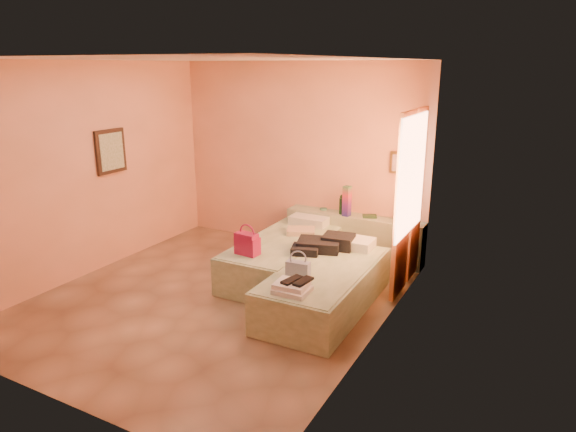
% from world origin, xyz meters
% --- Properties ---
extents(ground, '(4.50, 4.50, 0.00)m').
position_xyz_m(ground, '(0.00, 0.00, 0.00)').
color(ground, tan).
rests_on(ground, ground).
extents(room_walls, '(4.02, 4.51, 2.81)m').
position_xyz_m(room_walls, '(0.21, 0.57, 1.79)').
color(room_walls, '#FFAC88').
rests_on(room_walls, ground).
extents(headboard_ledge, '(2.05, 0.30, 0.65)m').
position_xyz_m(headboard_ledge, '(0.98, 2.10, 0.33)').
color(headboard_ledge, '#A4B392').
rests_on(headboard_ledge, ground).
extents(bed_left, '(0.93, 2.01, 0.50)m').
position_xyz_m(bed_left, '(0.38, 1.05, 0.25)').
color(bed_left, beige).
rests_on(bed_left, ground).
extents(bed_right, '(0.93, 2.01, 0.50)m').
position_xyz_m(bed_right, '(1.28, 0.41, 0.25)').
color(bed_right, beige).
rests_on(bed_right, ground).
extents(water_bottle, '(0.09, 0.09, 0.27)m').
position_xyz_m(water_bottle, '(0.78, 2.08, 0.79)').
color(water_bottle, '#14391F').
rests_on(water_bottle, headboard_ledge).
extents(rainbow_box, '(0.12, 0.12, 0.44)m').
position_xyz_m(rainbow_box, '(0.88, 2.02, 0.87)').
color(rainbow_box, '#9E1343').
rests_on(rainbow_box, headboard_ledge).
extents(small_dish, '(0.14, 0.14, 0.03)m').
position_xyz_m(small_dish, '(0.46, 2.15, 0.66)').
color(small_dish, '#4D8E71').
rests_on(small_dish, headboard_ledge).
extents(green_book, '(0.24, 0.21, 0.03)m').
position_xyz_m(green_book, '(1.20, 2.11, 0.67)').
color(green_book, '#234125').
rests_on(green_book, headboard_ledge).
extents(flower_vase, '(0.24, 0.24, 0.24)m').
position_xyz_m(flower_vase, '(1.64, 2.07, 0.77)').
color(flower_vase, white).
rests_on(flower_vase, headboard_ledge).
extents(magenta_handbag, '(0.31, 0.19, 0.28)m').
position_xyz_m(magenta_handbag, '(0.24, 0.37, 0.64)').
color(magenta_handbag, '#9E1343').
rests_on(magenta_handbag, bed_left).
extents(khaki_garment, '(0.47, 0.43, 0.07)m').
position_xyz_m(khaki_garment, '(0.46, 1.40, 0.53)').
color(khaki_garment, tan).
rests_on(khaki_garment, bed_left).
extents(clothes_pile, '(0.69, 0.69, 0.17)m').
position_xyz_m(clothes_pile, '(1.00, 0.92, 0.58)').
color(clothes_pile, black).
rests_on(clothes_pile, bed_right).
extents(blue_handbag, '(0.27, 0.14, 0.17)m').
position_xyz_m(blue_handbag, '(1.10, 0.05, 0.58)').
color(blue_handbag, '#39528A').
rests_on(blue_handbag, bed_right).
extents(towel_stack, '(0.36, 0.31, 0.10)m').
position_xyz_m(towel_stack, '(1.24, -0.35, 0.55)').
color(towel_stack, white).
rests_on(towel_stack, bed_right).
extents(sandal_pair, '(0.25, 0.30, 0.03)m').
position_xyz_m(sandal_pair, '(1.27, -0.30, 0.61)').
color(sandal_pair, black).
rests_on(sandal_pair, towel_stack).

